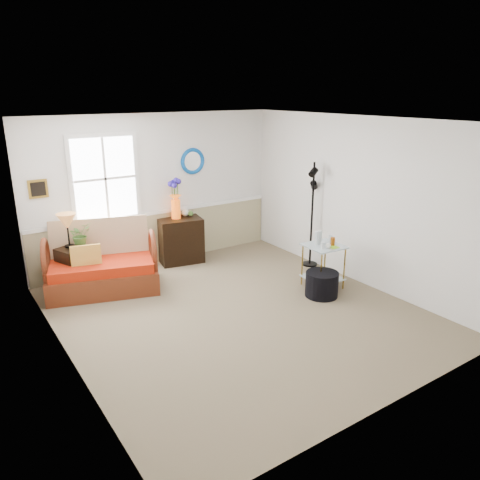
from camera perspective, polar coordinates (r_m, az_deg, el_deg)
floor at (r=6.59m, az=-0.31°, el=-8.83°), size 4.50×5.00×0.01m
ceiling at (r=5.90m, az=-0.35°, el=14.37°), size 4.50×5.00×0.01m
walls at (r=6.12m, az=-0.33°, el=2.12°), size 4.51×5.01×2.60m
wainscot at (r=8.45m, az=-9.72°, el=0.31°), size 4.46×0.02×0.90m
chair_rail at (r=8.31m, az=-9.86°, el=3.38°), size 4.46×0.04×0.06m
window at (r=7.85m, az=-16.14°, el=7.19°), size 1.14×0.06×1.44m
picture at (r=7.63m, az=-23.41°, el=5.74°), size 0.28×0.03×0.28m
mirror at (r=8.46m, az=-5.82°, el=9.55°), size 0.47×0.07×0.47m
loveseat at (r=7.39m, az=-16.56°, el=-2.13°), size 1.82×1.36×1.06m
throw_pillow at (r=7.28m, az=-18.22°, el=-2.29°), size 0.45×0.21×0.43m
lamp_stand at (r=7.59m, az=-19.58°, el=-3.40°), size 0.50×0.50×0.69m
table_lamp at (r=7.42m, az=-20.24°, el=1.04°), size 0.38×0.38×0.53m
potted_plant at (r=7.50m, az=-18.91°, el=0.33°), size 0.43×0.45×0.28m
cabinet at (r=8.39m, az=-7.26°, el=-0.04°), size 0.83×0.62×0.80m
flower_vase at (r=8.23m, az=-7.88°, el=4.97°), size 0.22×0.22×0.69m
side_table at (r=7.39m, az=10.09°, el=-3.16°), size 0.58×0.58×0.69m
tabletop_items at (r=7.24m, az=10.47°, el=0.16°), size 0.39×0.39×0.22m
floor_lamp at (r=8.12m, az=8.76°, el=3.01°), size 0.31×0.31×1.82m
ottoman at (r=7.12m, az=9.94°, el=-5.33°), size 0.51×0.51×0.38m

